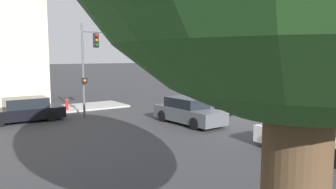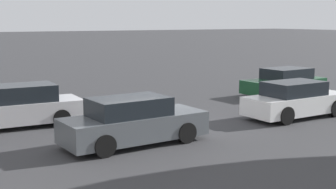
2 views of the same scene
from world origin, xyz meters
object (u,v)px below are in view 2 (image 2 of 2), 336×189
Objects in this scene: crossing_car_0 at (285,82)px; crossing_car_1 at (17,107)px; crossing_car_2 at (133,122)px; crossing_car_3 at (296,100)px.

crossing_car_0 is 13.77m from crossing_car_1.
crossing_car_3 is (-7.54, -0.36, -0.02)m from crossing_car_2.
crossing_car_0 is 12.14m from crossing_car_2.
crossing_car_1 reaches higher than crossing_car_3.
crossing_car_2 is (-2.56, 4.45, -0.01)m from crossing_car_1.
crossing_car_2 is 7.55m from crossing_car_3.
crossing_car_1 is 1.06× the size of crossing_car_3.
crossing_car_3 is at bearing 0.22° from crossing_car_2.
crossing_car_0 is 1.02× the size of crossing_car_3.
crossing_car_2 is at bearing 19.30° from crossing_car_0.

